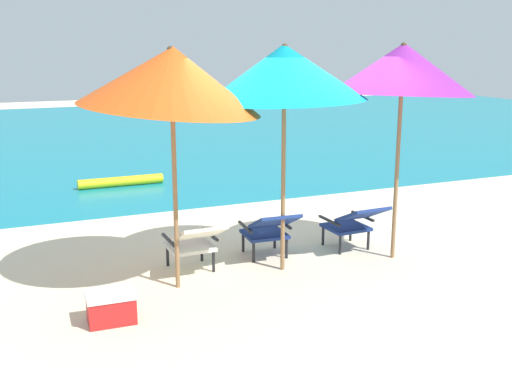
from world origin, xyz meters
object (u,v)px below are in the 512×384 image
at_px(lounge_chair_right, 354,221).
at_px(beach_umbrella_left, 171,78).
at_px(cooler_box, 111,307).
at_px(swim_buoy, 121,181).
at_px(lounge_chair_center, 269,228).
at_px(beach_umbrella_center, 284,73).
at_px(lounge_chair_left, 194,241).
at_px(beach_umbrella_right, 403,69).

relative_size(lounge_chair_right, beach_umbrella_left, 0.33).
bearing_deg(cooler_box, lounge_chair_right, 15.44).
distance_m(swim_buoy, lounge_chair_center, 4.90).
height_order(lounge_chair_center, lounge_chair_right, same).
distance_m(beach_umbrella_left, beach_umbrella_center, 1.31).
bearing_deg(swim_buoy, beach_umbrella_left, -94.05).
relative_size(lounge_chair_left, cooler_box, 1.84).
bearing_deg(beach_umbrella_right, lounge_chair_center, 159.77).
bearing_deg(beach_umbrella_center, beach_umbrella_left, -177.87).
bearing_deg(beach_umbrella_left, lounge_chair_left, 46.86).
bearing_deg(beach_umbrella_left, swim_buoy, 85.95).
bearing_deg(lounge_chair_left, lounge_chair_right, -0.65).
bearing_deg(lounge_chair_right, beach_umbrella_left, -173.12).
xyz_separation_m(swim_buoy, beach_umbrella_right, (2.41, -5.35, 2.25)).
relative_size(swim_buoy, lounge_chair_center, 1.77).
bearing_deg(lounge_chair_center, cooler_box, -154.02).
relative_size(lounge_chair_center, lounge_chair_right, 1.01).
bearing_deg(beach_umbrella_left, lounge_chair_center, 18.40).
distance_m(beach_umbrella_left, beach_umbrella_right, 2.79).
height_order(swim_buoy, lounge_chair_right, lounge_chair_right).
bearing_deg(cooler_box, swim_buoy, 78.31).
relative_size(lounge_chair_left, beach_umbrella_center, 0.33).
relative_size(beach_umbrella_left, beach_umbrella_center, 1.01).
height_order(lounge_chair_center, beach_umbrella_left, beach_umbrella_left).
height_order(lounge_chair_left, beach_umbrella_center, beach_umbrella_center).
height_order(swim_buoy, beach_umbrella_right, beach_umbrella_right).
distance_m(lounge_chair_right, cooler_box, 3.41).
height_order(lounge_chair_center, beach_umbrella_center, beach_umbrella_center).
relative_size(beach_umbrella_center, cooler_box, 5.55).
distance_m(beach_umbrella_right, cooler_box, 4.26).
relative_size(swim_buoy, lounge_chair_right, 1.79).
height_order(beach_umbrella_left, beach_umbrella_center, beach_umbrella_left).
bearing_deg(lounge_chair_right, beach_umbrella_right, -49.81).
distance_m(lounge_chair_left, beach_umbrella_right, 3.18).
bearing_deg(beach_umbrella_right, lounge_chair_right, 130.19).
bearing_deg(beach_umbrella_left, beach_umbrella_right, -2.21).
distance_m(lounge_chair_center, beach_umbrella_left, 2.35).
distance_m(swim_buoy, lounge_chair_right, 5.37).
xyz_separation_m(lounge_chair_left, lounge_chair_right, (2.14, -0.02, 0.00)).
distance_m(lounge_chair_center, cooler_box, 2.40).
relative_size(swim_buoy, lounge_chair_left, 1.80).
bearing_deg(cooler_box, beach_umbrella_center, 17.08).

